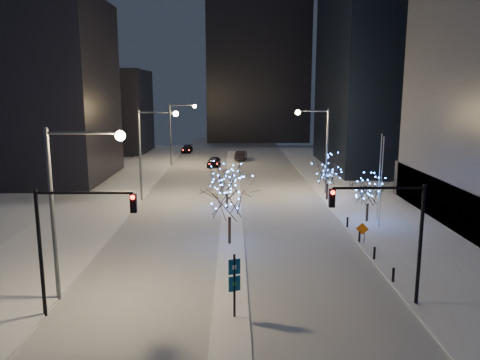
{
  "coord_description": "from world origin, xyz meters",
  "views": [
    {
      "loc": [
        0.18,
        -23.56,
        11.95
      ],
      "look_at": [
        0.69,
        12.86,
        5.0
      ],
      "focal_mm": 35.0,
      "sensor_mm": 36.0,
      "label": 1
    }
  ],
  "objects_px": {
    "street_lamp_east": "(319,140)",
    "car_near": "(214,162)",
    "street_lamp_w_near": "(70,191)",
    "traffic_signal_west": "(69,231)",
    "street_lamp_w_far": "(177,125)",
    "street_lamp_w_mid": "(149,142)",
    "holiday_tree_plaza_far": "(328,170)",
    "car_mid": "(241,155)",
    "holiday_tree_plaza_near": "(368,190)",
    "traffic_signal_east": "(394,224)",
    "car_far": "(187,149)",
    "holiday_tree_median_near": "(229,197)",
    "holiday_tree_median_far": "(227,180)",
    "wayfinding_sign": "(234,280)",
    "construction_sign": "(362,231)"
  },
  "relations": [
    {
      "from": "holiday_tree_plaza_near",
      "to": "car_far",
      "type": "bearing_deg",
      "value": 113.12
    },
    {
      "from": "car_mid",
      "to": "holiday_tree_median_far",
      "type": "height_order",
      "value": "holiday_tree_median_far"
    },
    {
      "from": "car_mid",
      "to": "holiday_tree_median_far",
      "type": "bearing_deg",
      "value": 94.46
    },
    {
      "from": "street_lamp_east",
      "to": "traffic_signal_east",
      "type": "distance_m",
      "value": 29.08
    },
    {
      "from": "street_lamp_w_mid",
      "to": "construction_sign",
      "type": "xyz_separation_m",
      "value": [
        19.24,
        -15.36,
        -5.36
      ]
    },
    {
      "from": "traffic_signal_west",
      "to": "holiday_tree_plaza_near",
      "type": "distance_m",
      "value": 27.61
    },
    {
      "from": "street_lamp_w_near",
      "to": "holiday_tree_plaza_near",
      "type": "height_order",
      "value": "street_lamp_w_near"
    },
    {
      "from": "car_mid",
      "to": "car_far",
      "type": "distance_m",
      "value": 14.8
    },
    {
      "from": "street_lamp_w_far",
      "to": "construction_sign",
      "type": "height_order",
      "value": "street_lamp_w_far"
    },
    {
      "from": "street_lamp_east",
      "to": "holiday_tree_plaza_near",
      "type": "relative_size",
      "value": 2.25
    },
    {
      "from": "car_mid",
      "to": "holiday_tree_plaza_far",
      "type": "relative_size",
      "value": 0.97
    },
    {
      "from": "wayfinding_sign",
      "to": "traffic_signal_west",
      "type": "bearing_deg",
      "value": 157.0
    },
    {
      "from": "holiday_tree_median_far",
      "to": "car_mid",
      "type": "bearing_deg",
      "value": 86.71
    },
    {
      "from": "car_mid",
      "to": "car_far",
      "type": "relative_size",
      "value": 1.03
    },
    {
      "from": "car_far",
      "to": "holiday_tree_median_far",
      "type": "relative_size",
      "value": 1.02
    },
    {
      "from": "traffic_signal_east",
      "to": "holiday_tree_median_near",
      "type": "xyz_separation_m",
      "value": [
        -9.09,
        10.68,
        -0.9
      ]
    },
    {
      "from": "street_lamp_w_mid",
      "to": "holiday_tree_plaza_far",
      "type": "height_order",
      "value": "street_lamp_w_mid"
    },
    {
      "from": "traffic_signal_east",
      "to": "car_far",
      "type": "bearing_deg",
      "value": 104.94
    },
    {
      "from": "holiday_tree_median_far",
      "to": "holiday_tree_plaza_near",
      "type": "distance_m",
      "value": 13.91
    },
    {
      "from": "car_near",
      "to": "construction_sign",
      "type": "distance_m",
      "value": 41.52
    },
    {
      "from": "traffic_signal_east",
      "to": "car_far",
      "type": "height_order",
      "value": "traffic_signal_east"
    },
    {
      "from": "car_near",
      "to": "holiday_tree_median_far",
      "type": "relative_size",
      "value": 0.96
    },
    {
      "from": "street_lamp_w_far",
      "to": "holiday_tree_plaza_far",
      "type": "height_order",
      "value": "street_lamp_w_far"
    },
    {
      "from": "street_lamp_w_near",
      "to": "car_far",
      "type": "relative_size",
      "value": 2.09
    },
    {
      "from": "street_lamp_w_near",
      "to": "traffic_signal_west",
      "type": "height_order",
      "value": "street_lamp_w_near"
    },
    {
      "from": "car_far",
      "to": "holiday_tree_plaza_far",
      "type": "height_order",
      "value": "holiday_tree_plaza_far"
    },
    {
      "from": "street_lamp_w_near",
      "to": "holiday_tree_plaza_far",
      "type": "xyz_separation_m",
      "value": [
        19.44,
        24.73,
        -3.07
      ]
    },
    {
      "from": "street_lamp_east",
      "to": "car_near",
      "type": "height_order",
      "value": "street_lamp_east"
    },
    {
      "from": "street_lamp_w_mid",
      "to": "wayfinding_sign",
      "type": "relative_size",
      "value": 2.76
    },
    {
      "from": "street_lamp_w_near",
      "to": "car_far",
      "type": "bearing_deg",
      "value": 90.05
    },
    {
      "from": "street_lamp_w_mid",
      "to": "street_lamp_east",
      "type": "bearing_deg",
      "value": 8.96
    },
    {
      "from": "holiday_tree_plaza_near",
      "to": "holiday_tree_plaza_far",
      "type": "distance_m",
      "value": 9.01
    },
    {
      "from": "street_lamp_w_far",
      "to": "street_lamp_east",
      "type": "xyz_separation_m",
      "value": [
        19.02,
        -22.0,
        -0.05
      ]
    },
    {
      "from": "car_far",
      "to": "holiday_tree_median_near",
      "type": "bearing_deg",
      "value": -79.27
    },
    {
      "from": "street_lamp_east",
      "to": "holiday_tree_median_near",
      "type": "xyz_separation_m",
      "value": [
        -10.24,
        -18.33,
        -2.59
      ]
    },
    {
      "from": "holiday_tree_plaza_far",
      "to": "wayfinding_sign",
      "type": "height_order",
      "value": "holiday_tree_plaza_far"
    },
    {
      "from": "car_mid",
      "to": "traffic_signal_east",
      "type": "bearing_deg",
      "value": 105.21
    },
    {
      "from": "traffic_signal_west",
      "to": "wayfinding_sign",
      "type": "height_order",
      "value": "traffic_signal_west"
    },
    {
      "from": "street_lamp_w_far",
      "to": "car_near",
      "type": "bearing_deg",
      "value": -9.86
    },
    {
      "from": "car_mid",
      "to": "car_far",
      "type": "height_order",
      "value": "car_mid"
    },
    {
      "from": "street_lamp_w_mid",
      "to": "car_mid",
      "type": "distance_m",
      "value": 33.01
    },
    {
      "from": "traffic_signal_west",
      "to": "car_mid",
      "type": "relative_size",
      "value": 1.41
    },
    {
      "from": "traffic_signal_east",
      "to": "construction_sign",
      "type": "relative_size",
      "value": 4.26
    },
    {
      "from": "holiday_tree_plaza_far",
      "to": "wayfinding_sign",
      "type": "distance_m",
      "value": 29.14
    },
    {
      "from": "street_lamp_w_mid",
      "to": "traffic_signal_east",
      "type": "bearing_deg",
      "value": -55.49
    },
    {
      "from": "holiday_tree_median_near",
      "to": "construction_sign",
      "type": "xyz_separation_m",
      "value": [
        10.45,
        -0.03,
        -2.72
      ]
    },
    {
      "from": "holiday_tree_median_near",
      "to": "holiday_tree_plaza_near",
      "type": "bearing_deg",
      "value": 26.4
    },
    {
      "from": "car_mid",
      "to": "holiday_tree_plaza_far",
      "type": "xyz_separation_m",
      "value": [
        9.0,
        -31.07,
        2.61
      ]
    },
    {
      "from": "traffic_signal_east",
      "to": "wayfinding_sign",
      "type": "height_order",
      "value": "traffic_signal_east"
    },
    {
      "from": "holiday_tree_plaza_near",
      "to": "wayfinding_sign",
      "type": "relative_size",
      "value": 1.23
    }
  ]
}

